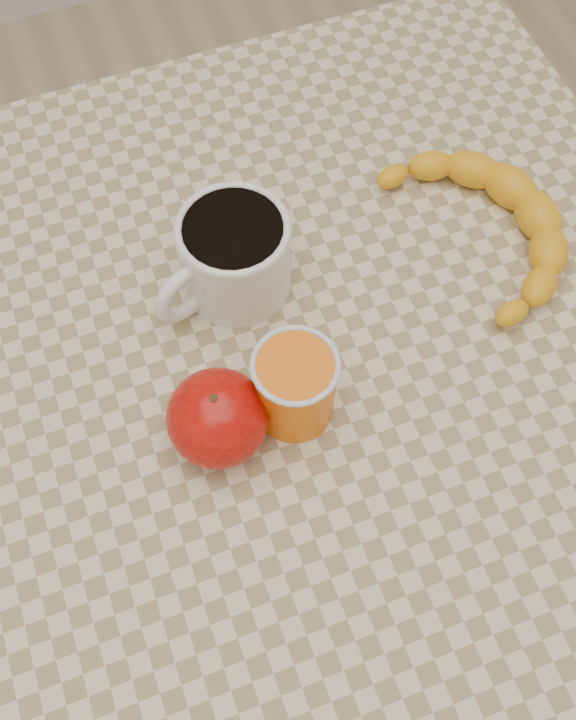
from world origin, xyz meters
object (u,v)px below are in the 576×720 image
object	(u,v)px
coffee_mug	(233,255)
table	(288,410)
orange_juice_glass	(295,386)
banana	(486,226)
apple	(218,418)

from	to	relation	value
coffee_mug	table	bearing A→B (deg)	-82.45
orange_juice_glass	banana	size ratio (longest dim) A/B	0.33
orange_juice_glass	apple	bearing A→B (deg)	-177.71
table	orange_juice_glass	xyz separation A→B (m)	(-0.01, -0.04, 0.13)
banana	coffee_mug	bearing A→B (deg)	170.39
table	orange_juice_glass	size ratio (longest dim) A/B	9.68
table	banana	xyz separation A→B (m)	(0.22, 0.07, 0.11)
orange_juice_glass	banana	distance (m)	0.25
coffee_mug	apple	distance (m)	0.15
table	banana	world-z (taller)	banana
table	coffee_mug	world-z (taller)	coffee_mug
table	apple	world-z (taller)	apple
coffee_mug	orange_juice_glass	distance (m)	0.14
apple	banana	xyz separation A→B (m)	(0.30, 0.10, -0.02)
apple	banana	size ratio (longest dim) A/B	0.38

